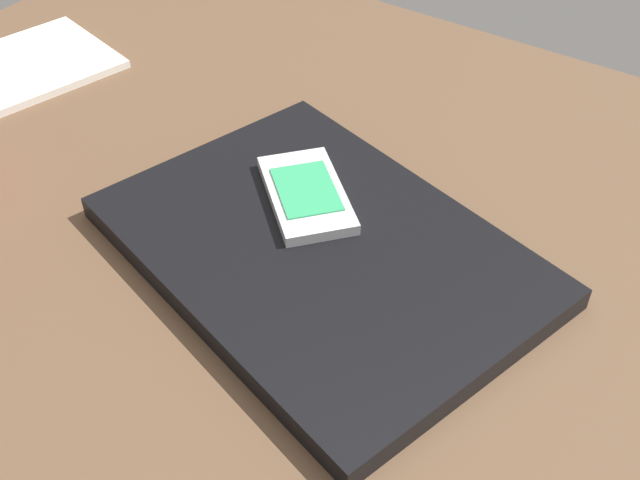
# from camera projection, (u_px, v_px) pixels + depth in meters

# --- Properties ---
(desk_surface) EXTENTS (1.20, 0.80, 0.03)m
(desk_surface) POSITION_uv_depth(u_px,v_px,m) (381.00, 289.00, 0.60)
(desk_surface) COLOR brown
(desk_surface) RESTS_ON ground
(laptop_closed) EXTENTS (0.38, 0.31, 0.02)m
(laptop_closed) POSITION_uv_depth(u_px,v_px,m) (320.00, 250.00, 0.60)
(laptop_closed) COLOR black
(laptop_closed) RESTS_ON desk_surface
(cell_phone_on_laptop) EXTENTS (0.12, 0.11, 0.01)m
(cell_phone_on_laptop) POSITION_uv_depth(u_px,v_px,m) (306.00, 194.00, 0.63)
(cell_phone_on_laptop) COLOR silver
(cell_phone_on_laptop) RESTS_ON laptop_closed
(notepad) EXTENTS (0.17, 0.20, 0.01)m
(notepad) POSITION_uv_depth(u_px,v_px,m) (23.00, 68.00, 0.82)
(notepad) COLOR white
(notepad) RESTS_ON desk_surface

